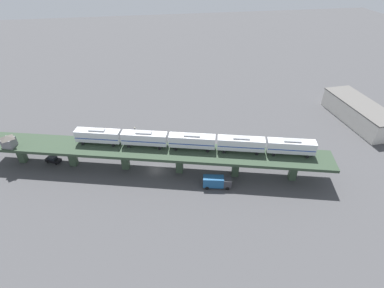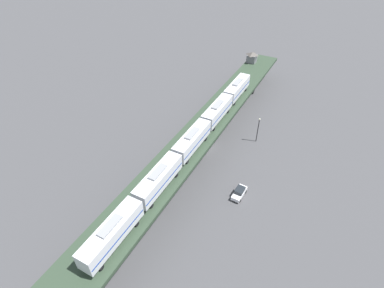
{
  "view_description": "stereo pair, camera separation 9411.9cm",
  "coord_description": "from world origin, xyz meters",
  "views": [
    {
      "loc": [
        64.55,
        -0.66,
        52.97
      ],
      "look_at": [
        1.17,
        9.77,
        8.34
      ],
      "focal_mm": 28.0,
      "sensor_mm": 36.0,
      "label": 1
    },
    {
      "loc": [
        -9.7,
        56.9,
        47.3
      ],
      "look_at": [
        1.17,
        9.77,
        8.34
      ],
      "focal_mm": 28.0,
      "sensor_mm": 36.0,
      "label": 2
    }
  ],
  "objects": [
    {
      "name": "signal_hut",
      "position": [
        -7.72,
        -37.98,
        8.64
      ],
      "size": [
        3.95,
        3.95,
        3.4
      ],
      "color": "slate",
      "rests_on": "elevated_viaduct"
    },
    {
      "name": "delivery_truck",
      "position": [
        9.44,
        14.78,
        1.76
      ],
      "size": [
        3.65,
        7.51,
        3.2
      ],
      "color": "#333338",
      "rests_on": "ground"
    },
    {
      "name": "ground_plane",
      "position": [
        0.0,
        0.0,
        0.0
      ],
      "size": [
        400.0,
        400.0,
        0.0
      ],
      "primitive_type": "plane",
      "color": "#424244"
    },
    {
      "name": "warehouse_building",
      "position": [
        -15.18,
        70.54,
        3.41
      ],
      "size": [
        29.05,
        11.68,
        6.8
      ],
      "color": "beige",
      "rests_on": "ground"
    },
    {
      "name": "elevated_viaduct",
      "position": [
        -0.04,
        -0.15,
        5.89
      ],
      "size": [
        31.98,
        91.03,
        6.84
      ],
      "color": "#2C3D2C",
      "rests_on": "ground"
    },
    {
      "name": "street_car_black",
      "position": [
        -8.24,
        -28.7,
        0.94
      ],
      "size": [
        3.63,
        4.73,
        1.89
      ],
      "color": "black",
      "rests_on": "ground"
    },
    {
      "name": "subway_train",
      "position": [
        1.17,
        9.77,
        9.38
      ],
      "size": [
        18.89,
        60.99,
        4.45
      ],
      "color": "silver",
      "rests_on": "elevated_viaduct"
    },
    {
      "name": "street_car_white",
      "position": [
        -9.85,
        14.1,
        0.94
      ],
      "size": [
        3.08,
        4.74,
        1.89
      ],
      "color": "silver",
      "rests_on": "ground"
    },
    {
      "name": "street_lamp",
      "position": [
        -12.13,
        -5.14,
        4.11
      ],
      "size": [
        0.44,
        0.44,
        6.94
      ],
      "color": "black",
      "rests_on": "ground"
    }
  ]
}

